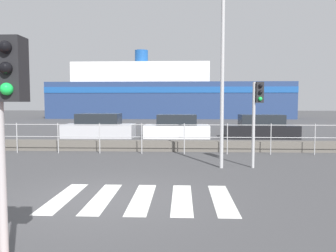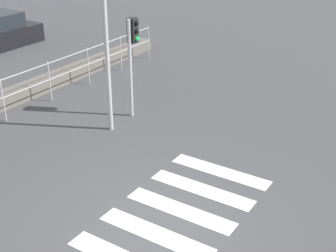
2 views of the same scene
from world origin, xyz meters
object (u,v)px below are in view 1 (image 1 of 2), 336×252
object	(u,v)px
parked_car_silver	(99,127)
parked_car_black	(261,128)
traffic_light_far	(257,105)
ferry_boat	(164,95)
streetlamp	(223,45)
parked_car_white	(177,128)

from	to	relation	value
parked_car_silver	parked_car_black	bearing A→B (deg)	0.00
traffic_light_far	ferry_boat	bearing A→B (deg)	98.10
streetlamp	ferry_boat	size ratio (longest dim) A/B	0.20
parked_car_silver	ferry_boat	bearing A→B (deg)	84.08
streetlamp	parked_car_black	world-z (taller)	streetlamp
parked_car_black	parked_car_white	bearing A→B (deg)	-180.00
ferry_boat	parked_car_black	world-z (taller)	ferry_boat
traffic_light_far	parked_car_silver	bearing A→B (deg)	129.61
traffic_light_far	ferry_boat	size ratio (longest dim) A/B	0.09
traffic_light_far	parked_car_silver	size ratio (longest dim) A/B	0.66
streetlamp	parked_car_black	xyz separation A→B (m)	(3.49, 9.38, -3.39)
parked_car_black	traffic_light_far	bearing A→B (deg)	-104.25
parked_car_white	parked_car_black	size ratio (longest dim) A/B	0.93
traffic_light_far	streetlamp	bearing A→B (deg)	-170.20
traffic_light_far	ferry_boat	distance (m)	35.13
parked_car_white	streetlamp	bearing A→B (deg)	-80.14
traffic_light_far	parked_car_black	world-z (taller)	traffic_light_far
streetlamp	parked_car_silver	xyz separation A→B (m)	(-6.45, 9.38, -3.37)
ferry_boat	parked_car_white	size ratio (longest dim) A/B	8.30
ferry_boat	parked_car_black	bearing A→B (deg)	-74.11
parked_car_white	parked_car_black	bearing A→B (deg)	0.00
ferry_boat	traffic_light_far	bearing A→B (deg)	-81.90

